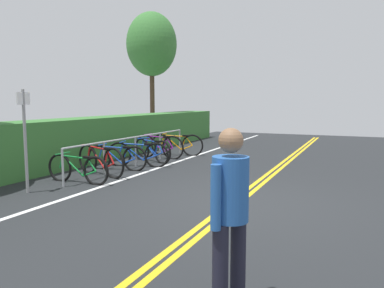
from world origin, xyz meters
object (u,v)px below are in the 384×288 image
bicycle_4 (152,150)px  tree_mid (152,45)px  sign_post_near (25,131)px  bicycle_3 (138,154)px  bike_rack (135,144)px  bicycle_1 (100,161)px  bicycle_5 (159,147)px  bicycle_2 (117,158)px  bicycle_6 (177,145)px  bicycle_0 (78,169)px  pedestrian (230,207)px

bicycle_4 → tree_mid: tree_mid is taller
sign_post_near → bicycle_3: bearing=-6.0°
bike_rack → bicycle_4: size_ratio=3.58×
bicycle_1 → bike_rack: bearing=-2.0°
bicycle_5 → tree_mid: (4.62, 2.91, 3.96)m
bicycle_5 → tree_mid: size_ratio=0.31×
bicycle_2 → bicycle_5: (2.30, 0.00, 0.04)m
bicycle_4 → bicycle_6: size_ratio=0.89×
bicycle_2 → bicycle_3: size_ratio=0.97×
bicycle_0 → sign_post_near: sign_post_near is taller
bicycle_4 → sign_post_near: (-4.39, 0.31, 0.90)m
bicycle_0 → bicycle_4: size_ratio=1.05×
bicycle_0 → bicycle_3: bicycle_3 is taller
bike_rack → sign_post_near: 3.61m
bicycle_4 → bicycle_6: (1.55, -0.08, 0.01)m
bike_rack → bicycle_1: (-1.51, 0.05, -0.25)m
tree_mid → bicycle_0: bearing=-160.5°
bicycle_1 → bicycle_5: size_ratio=1.00×
bicycle_5 → pedestrian: bearing=-147.0°
bicycle_6 → bike_rack: bearing=177.3°
bicycle_5 → sign_post_near: (-5.13, 0.15, 0.87)m
bicycle_1 → bicycle_6: bicycle_1 is taller
bike_rack → bicycle_1: bearing=178.0°
bicycle_0 → bicycle_1: size_ratio=0.95×
bicycle_2 → sign_post_near: bearing=176.9°
sign_post_near → bicycle_4: bearing=-4.0°
bicycle_3 → sign_post_near: bearing=174.0°
bicycle_5 → tree_mid: bearing=32.2°
bicycle_2 → bicycle_4: bearing=-5.8°
bicycle_5 → bike_rack: bearing=-175.5°
pedestrian → tree_mid: tree_mid is taller
sign_post_near → bicycle_2: bearing=-3.1°
bicycle_6 → bicycle_0: bearing=178.8°
bicycle_6 → bicycle_1: bearing=177.6°
tree_mid → bicycle_1: bearing=-158.9°
bicycle_0 → bicycle_2: 1.69m
bicycle_3 → pedestrian: bearing=-141.7°
bike_rack → bicycle_6: bearing=-2.7°
bicycle_0 → bicycle_1: 0.90m
bicycle_2 → bicycle_3: bearing=-17.5°
bicycle_4 → pedestrian: 8.26m
pedestrian → bicycle_0: bearing=53.4°
bicycle_1 → tree_mid: bearing=21.1°
bike_rack → bicycle_2: bearing=170.3°
bicycle_0 → bicycle_5: (3.99, 0.14, 0.05)m
bicycle_2 → bicycle_5: size_ratio=0.96×
bicycle_6 → sign_post_near: (-5.93, 0.39, 0.89)m
bicycle_0 → bicycle_2: (1.69, 0.14, 0.01)m
bicycle_5 → sign_post_near: size_ratio=0.86×
bike_rack → bicycle_5: 1.61m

